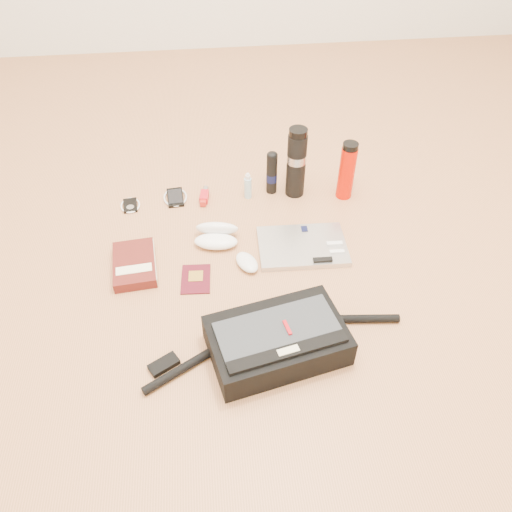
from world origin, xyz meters
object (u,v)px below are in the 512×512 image
(messenger_bag, at_px, (277,340))
(thermos_black, at_px, (296,162))
(book, at_px, (135,264))
(laptop, at_px, (303,246))
(thermos_red, at_px, (347,171))

(messenger_bag, xyz_separation_m, thermos_black, (0.19, 0.76, 0.10))
(book, xyz_separation_m, thermos_black, (0.62, 0.36, 0.13))
(messenger_bag, height_order, laptop, messenger_bag)
(book, bearing_deg, thermos_red, 16.51)
(messenger_bag, xyz_separation_m, thermos_red, (0.38, 0.72, 0.07))
(book, distance_m, thermos_black, 0.73)
(laptop, height_order, thermos_black, thermos_black)
(messenger_bag, bearing_deg, laptop, 57.43)
(book, height_order, thermos_black, thermos_black)
(book, relative_size, thermos_black, 0.78)
(book, bearing_deg, thermos_black, 25.26)
(messenger_bag, distance_m, thermos_black, 0.79)
(laptop, xyz_separation_m, book, (-0.59, -0.03, 0.01))
(messenger_bag, distance_m, laptop, 0.46)
(messenger_bag, relative_size, thermos_red, 3.26)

